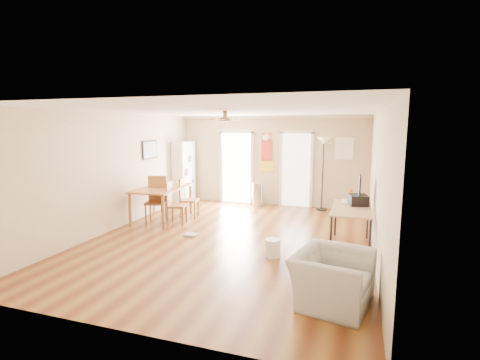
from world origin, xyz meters
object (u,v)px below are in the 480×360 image
(printer, at_px, (358,200))
(bookshelf, at_px, (184,172))
(wastebasket_a, at_px, (273,248))
(dining_chair_right_a, at_px, (190,198))
(computer_desk, at_px, (351,228))
(dining_chair_right_b, at_px, (177,203))
(dining_chair_near, at_px, (156,200))
(dining_table, at_px, (162,204))
(trash_can, at_px, (257,194))
(armchair, at_px, (332,278))
(torchiere_lamp, at_px, (323,174))

(printer, bearing_deg, bookshelf, 142.17)
(wastebasket_a, bearing_deg, dining_chair_right_a, 142.08)
(bookshelf, distance_m, computer_desk, 5.59)
(bookshelf, height_order, dining_chair_right_b, bookshelf)
(bookshelf, bearing_deg, dining_chair_near, -64.07)
(dining_chair_near, bearing_deg, dining_chair_right_a, 33.75)
(dining_table, relative_size, printer, 4.15)
(computer_desk, bearing_deg, trash_can, 132.21)
(armchair, bearing_deg, printer, 5.86)
(dining_chair_near, relative_size, printer, 2.81)
(torchiere_lamp, distance_m, printer, 2.83)
(armchair, bearing_deg, dining_chair_near, 69.57)
(dining_table, height_order, dining_chair_right_a, dining_chair_right_a)
(dining_chair_near, bearing_deg, printer, -18.36)
(torchiere_lamp, relative_size, wastebasket_a, 6.33)
(dining_chair_right_a, height_order, torchiere_lamp, torchiere_lamp)
(dining_chair_right_b, xyz_separation_m, armchair, (3.75, -2.80, -0.16))
(dining_chair_near, bearing_deg, armchair, -49.58)
(wastebasket_a, height_order, armchair, armchair)
(dining_chair_right_a, xyz_separation_m, wastebasket_a, (2.63, -2.05, -0.34))
(bookshelf, relative_size, dining_table, 1.14)
(bookshelf, relative_size, wastebasket_a, 5.80)
(dining_table, xyz_separation_m, wastebasket_a, (3.18, -1.64, -0.25))
(wastebasket_a, bearing_deg, trash_can, 109.18)
(computer_desk, bearing_deg, bookshelf, 151.35)
(dining_chair_right_b, distance_m, wastebasket_a, 3.00)
(dining_chair_near, xyz_separation_m, trash_can, (1.85, 2.50, -0.21))
(torchiere_lamp, distance_m, wastebasket_a, 4.03)
(dining_chair_right_b, xyz_separation_m, torchiere_lamp, (3.12, 2.52, 0.51))
(bookshelf, bearing_deg, torchiere_lamp, 20.41)
(torchiere_lamp, bearing_deg, bookshelf, -175.81)
(dining_chair_right_b, xyz_separation_m, computer_desk, (3.94, -0.45, -0.11))
(dining_table, distance_m, wastebasket_a, 3.59)
(dining_chair_right_a, height_order, dining_chair_near, dining_chair_near)
(dining_chair_right_a, bearing_deg, printer, -110.82)
(dining_chair_right_b, height_order, printer, dining_chair_right_b)
(dining_chair_right_b, bearing_deg, printer, -104.14)
(dining_chair_near, height_order, armchair, dining_chair_near)
(bookshelf, bearing_deg, trash_can, 22.69)
(printer, relative_size, wastebasket_a, 1.23)
(computer_desk, bearing_deg, dining_chair_right_b, 173.55)
(trash_can, bearing_deg, dining_chair_right_b, -117.49)
(torchiere_lamp, bearing_deg, wastebasket_a, -97.10)
(bookshelf, distance_m, printer, 5.53)
(dining_table, bearing_deg, dining_chair_near, -92.39)
(dining_table, relative_size, dining_chair_right_a, 1.62)
(dining_table, xyz_separation_m, dining_chair_right_a, (0.55, 0.41, 0.09))
(wastebasket_a, xyz_separation_m, armchair, (1.12, -1.40, 0.18))
(dining_chair_right_b, height_order, trash_can, dining_chair_right_b)
(trash_can, xyz_separation_m, wastebasket_a, (1.35, -3.87, -0.18))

